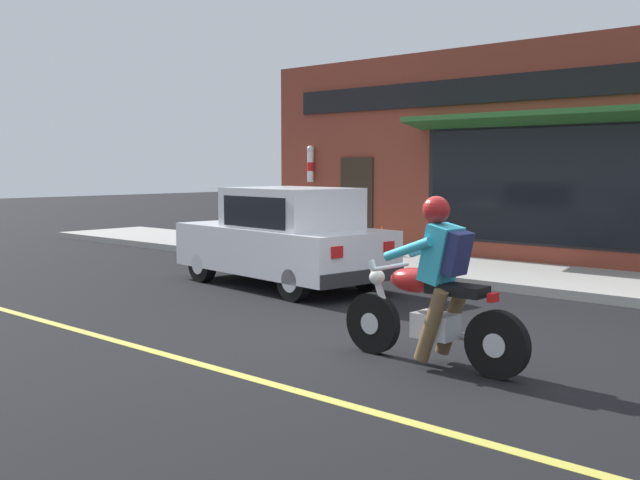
{
  "coord_description": "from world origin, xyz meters",
  "views": [
    {
      "loc": [
        -6.24,
        -4.72,
        1.89
      ],
      "look_at": [
        0.89,
        1.72,
        0.95
      ],
      "focal_mm": 42.0,
      "sensor_mm": 36.0,
      "label": 1
    }
  ],
  "objects_px": {
    "motorcycle_with_rider": "(433,295)",
    "trash_bin": "(272,223)",
    "car_hatchback": "(284,238)",
    "traffic_cone": "(382,240)"
  },
  "relations": [
    {
      "from": "motorcycle_with_rider",
      "to": "trash_bin",
      "type": "xyz_separation_m",
      "value": [
        5.77,
        8.11,
        -0.04
      ]
    },
    {
      "from": "car_hatchback",
      "to": "traffic_cone",
      "type": "relative_size",
      "value": 6.57
    },
    {
      "from": "traffic_cone",
      "to": "motorcycle_with_rider",
      "type": "bearing_deg",
      "value": -139.08
    },
    {
      "from": "motorcycle_with_rider",
      "to": "traffic_cone",
      "type": "distance_m",
      "value": 7.88
    },
    {
      "from": "car_hatchback",
      "to": "traffic_cone",
      "type": "bearing_deg",
      "value": 12.05
    },
    {
      "from": "car_hatchback",
      "to": "trash_bin",
      "type": "distance_m",
      "value": 4.99
    },
    {
      "from": "car_hatchback",
      "to": "trash_bin",
      "type": "relative_size",
      "value": 4.02
    },
    {
      "from": "motorcycle_with_rider",
      "to": "trash_bin",
      "type": "relative_size",
      "value": 2.06
    },
    {
      "from": "trash_bin",
      "to": "motorcycle_with_rider",
      "type": "bearing_deg",
      "value": -125.4
    },
    {
      "from": "motorcycle_with_rider",
      "to": "trash_bin",
      "type": "height_order",
      "value": "motorcycle_with_rider"
    }
  ]
}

